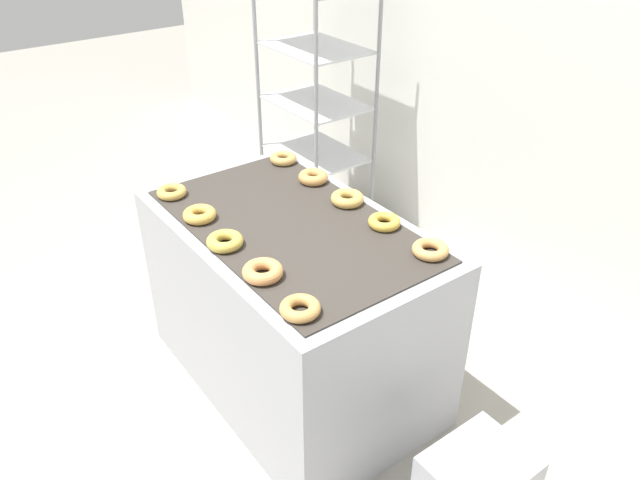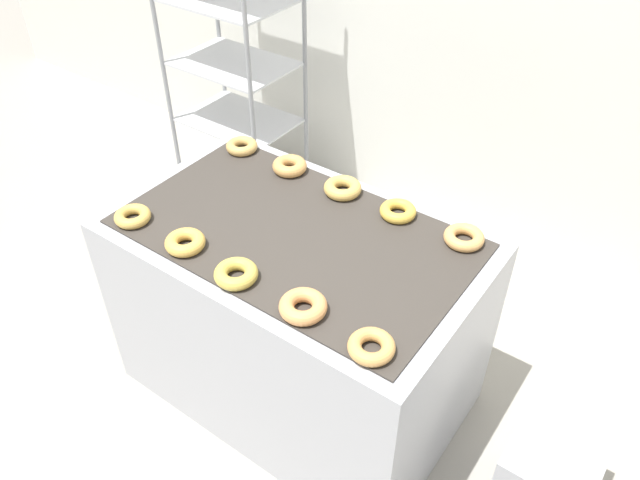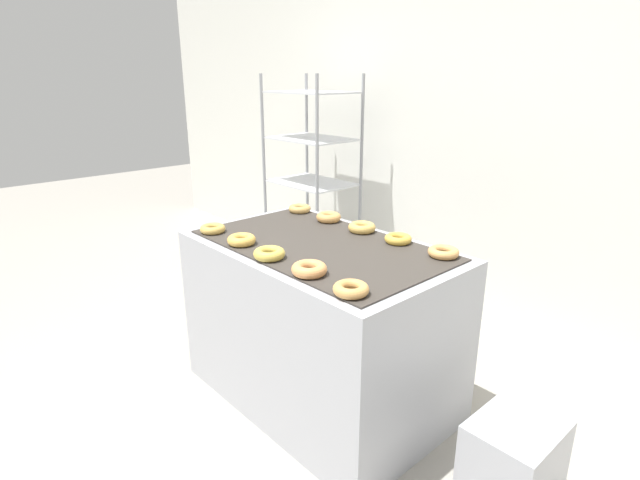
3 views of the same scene
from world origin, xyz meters
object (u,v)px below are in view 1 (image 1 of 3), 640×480
(donut_near_center, at_px, (225,241))
(donut_far_left, at_px, (313,177))
(donut_near_right, at_px, (263,271))
(donut_far_right, at_px, (384,222))
(donut_far_leftmost, at_px, (283,158))
(baking_rack_cart, at_px, (316,103))
(donut_far_rightmost, at_px, (430,249))
(donut_far_center, at_px, (348,199))
(donut_near_leftmost, at_px, (172,192))
(fryer_machine, at_px, (293,306))
(donut_near_rightmost, at_px, (300,308))
(donut_near_left, at_px, (200,214))

(donut_near_center, distance_m, donut_far_left, 0.65)
(donut_near_right, bearing_deg, donut_far_right, 91.26)
(donut_near_center, bearing_deg, donut_far_leftmost, 130.02)
(baking_rack_cart, relative_size, donut_far_rightmost, 11.72)
(donut_far_center, bearing_deg, donut_near_center, -91.05)
(donut_near_right, relative_size, donut_far_rightmost, 1.06)
(baking_rack_cart, height_order, donut_far_right, baking_rack_cart)
(donut_far_leftmost, distance_m, donut_far_center, 0.52)
(donut_far_leftmost, bearing_deg, donut_far_left, -1.55)
(donut_near_leftmost, height_order, donut_far_leftmost, same)
(donut_near_leftmost, bearing_deg, fryer_machine, 29.29)
(donut_near_rightmost, xyz_separation_m, donut_far_left, (-0.77, 0.61, 0.00))
(donut_far_center, xyz_separation_m, donut_far_rightmost, (0.50, 0.00, -0.00))
(donut_near_left, bearing_deg, donut_far_leftmost, 114.12)
(donut_near_left, height_order, donut_far_center, same)
(donut_far_right, height_order, donut_far_rightmost, same)
(donut_near_center, distance_m, donut_near_right, 0.26)
(fryer_machine, xyz_separation_m, donut_far_rightmost, (0.51, 0.30, 0.45))
(donut_far_center, bearing_deg, baking_rack_cart, 149.91)
(donut_near_left, bearing_deg, baking_rack_cart, 125.99)
(fryer_machine, xyz_separation_m, donut_far_left, (-0.26, 0.30, 0.45))
(donut_near_rightmost, relative_size, donut_far_leftmost, 1.04)
(donut_near_leftmost, relative_size, donut_far_center, 0.91)
(donut_far_rightmost, bearing_deg, donut_far_leftmost, 179.49)
(donut_near_center, relative_size, donut_far_rightmost, 1.02)
(donut_far_leftmost, relative_size, donut_far_left, 0.96)
(donut_near_right, bearing_deg, donut_near_leftmost, 179.66)
(donut_near_left, xyz_separation_m, donut_far_leftmost, (-0.27, 0.59, -0.00))
(donut_far_left, bearing_deg, donut_near_right, -49.09)
(baking_rack_cart, xyz_separation_m, donut_near_center, (1.16, -1.28, 0.05))
(fryer_machine, distance_m, donut_near_leftmost, 0.74)
(donut_far_right, relative_size, donut_far_rightmost, 0.95)
(baking_rack_cart, relative_size, donut_far_left, 11.90)
(donut_far_leftmost, bearing_deg, donut_far_right, -0.79)
(baking_rack_cart, xyz_separation_m, donut_near_right, (1.43, -1.27, 0.05))
(fryer_machine, xyz_separation_m, donut_far_leftmost, (-0.52, 0.31, 0.45))
(baking_rack_cart, height_order, donut_near_left, baking_rack_cart)
(donut_near_rightmost, distance_m, donut_far_center, 0.79)
(donut_near_leftmost, height_order, donut_far_rightmost, same)
(donut_near_right, bearing_deg, donut_far_leftmost, 142.21)
(donut_near_left, xyz_separation_m, donut_far_center, (0.26, 0.58, 0.00))
(donut_far_right, bearing_deg, fryer_machine, -129.36)
(donut_far_leftmost, distance_m, donut_far_rightmost, 1.02)
(donut_far_leftmost, height_order, donut_far_right, same)
(donut_far_right, bearing_deg, donut_far_left, 179.60)
(donut_near_center, relative_size, donut_far_left, 1.04)
(donut_far_left, bearing_deg, donut_far_right, -0.40)
(donut_near_right, xyz_separation_m, donut_far_center, (-0.25, 0.59, -0.00))
(baking_rack_cart, distance_m, donut_near_rightmost, 2.12)
(donut_near_leftmost, height_order, donut_far_center, donut_far_center)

